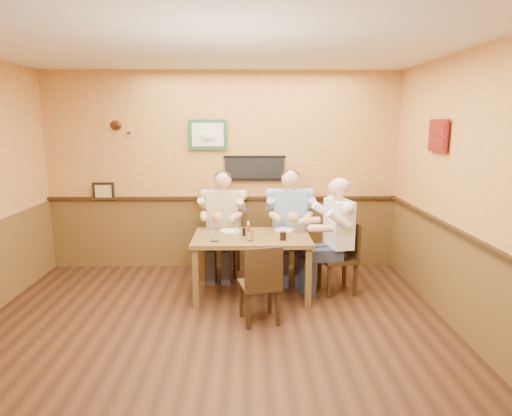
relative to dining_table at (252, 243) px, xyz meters
The scene contains 17 objects.
room 1.58m from the dining_table, 103.09° to the right, with size 5.02×5.03×2.81m.
dining_table is the anchor object (origin of this frame).
chair_back_left 0.89m from the dining_table, 115.78° to the left, with size 0.42×0.42×0.91m, color #322210, non-canonical shape.
chair_back_right 0.85m from the dining_table, 51.86° to the left, with size 0.43×0.43×0.93m, color #322210, non-canonical shape.
chair_right_end 1.08m from the dining_table, ahead, with size 0.42×0.42×0.90m, color #322210, non-canonical shape.
chair_near_side 0.79m from the dining_table, 84.49° to the right, with size 0.40×0.40×0.86m, color #322210, non-canonical shape.
diner_tan_shirt 0.86m from the dining_table, 115.78° to the left, with size 0.60×0.60×1.30m, color beige, non-canonical shape.
diner_blue_polo 0.83m from the dining_table, 51.86° to the left, with size 0.61×0.61×1.33m, color #7C98BA, non-canonical shape.
diner_white_elder 1.06m from the dining_table, ahead, with size 0.60×0.60×1.29m, color silver, non-canonical shape.
water_glass_left 0.52m from the dining_table, 150.26° to the right, with size 0.09×0.09×0.13m, color white.
water_glass_mid 0.27m from the dining_table, 94.72° to the right, with size 0.08×0.08×0.11m, color white.
cola_tumbler 0.44m from the dining_table, 30.08° to the right, with size 0.08×0.08×0.10m, color black.
hot_sauce_bottle 0.22m from the dining_table, 110.34° to the right, with size 0.04×0.04×0.18m, color #B92F13.
salt_shaker 0.23m from the dining_table, 162.71° to the left, with size 0.03×0.03×0.08m, color white.
pepper_shaker 0.17m from the dining_table, behind, with size 0.04×0.04×0.10m, color black.
plate_far_left 0.36m from the dining_table, 141.06° to the left, with size 0.25×0.25×0.02m, color silver.
plate_far_right 0.49m from the dining_table, 32.30° to the left, with size 0.24×0.24×0.02m, color white.
Camera 1 is at (0.36, -4.00, 2.12)m, focal length 32.00 mm.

